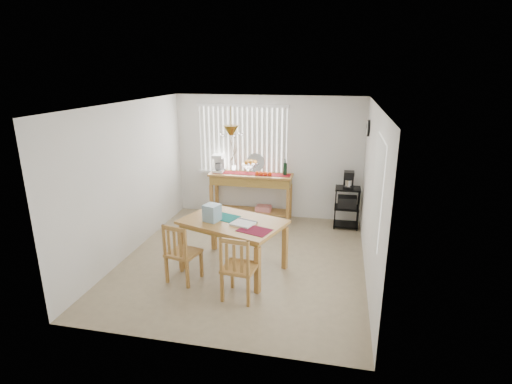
% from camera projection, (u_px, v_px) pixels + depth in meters
% --- Properties ---
extents(ground, '(4.00, 4.50, 0.01)m').
position_uv_depth(ground, '(244.00, 260.00, 6.79)').
color(ground, tan).
extents(room_shell, '(4.20, 4.70, 2.70)m').
position_uv_depth(room_shell, '(243.00, 163.00, 6.30)').
color(room_shell, white).
rests_on(room_shell, ground).
extents(sideboard, '(1.76, 0.50, 0.99)m').
position_uv_depth(sideboard, '(251.00, 185.00, 8.48)').
color(sideboard, '#B07C3B').
rests_on(sideboard, ground).
extents(sideboard_items, '(1.67, 0.42, 0.76)m').
position_uv_depth(sideboard_items, '(238.00, 166.00, 8.44)').
color(sideboard_items, maroon).
rests_on(sideboard_items, sideboard).
extents(wire_cart, '(0.49, 0.39, 0.84)m').
position_uv_depth(wire_cart, '(347.00, 204.00, 8.06)').
color(wire_cart, black).
rests_on(wire_cart, ground).
extents(cart_items, '(0.20, 0.24, 0.35)m').
position_uv_depth(cart_items, '(349.00, 180.00, 7.92)').
color(cart_items, black).
rests_on(cart_items, wire_cart).
extents(dining_table, '(1.79, 1.45, 0.83)m').
position_uv_depth(dining_table, '(233.00, 226.00, 6.29)').
color(dining_table, '#B07C3B').
rests_on(dining_table, ground).
extents(table_items, '(1.16, 0.91, 0.27)m').
position_uv_depth(table_items, '(220.00, 216.00, 6.20)').
color(table_items, '#126662').
rests_on(table_items, dining_table).
extents(chair_left, '(0.53, 0.53, 0.95)m').
position_uv_depth(chair_left, '(182.00, 253.00, 5.99)').
color(chair_left, '#B07C3B').
rests_on(chair_left, ground).
extents(chair_right, '(0.50, 0.50, 0.97)m').
position_uv_depth(chair_right, '(239.00, 268.00, 5.52)').
color(chair_right, '#B07C3B').
rests_on(chair_right, ground).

